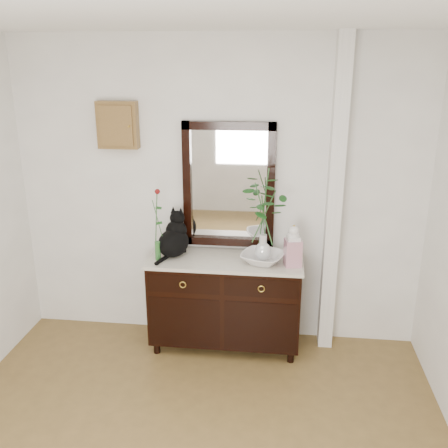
# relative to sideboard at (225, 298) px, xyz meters

# --- Properties ---
(wall_back) EXTENTS (3.60, 0.04, 2.70)m
(wall_back) POSITION_rel_sideboard_xyz_m (-0.10, 0.25, 0.88)
(wall_back) COLOR white
(wall_back) RESTS_ON ground
(pilaster) EXTENTS (0.12, 0.20, 2.70)m
(pilaster) POSITION_rel_sideboard_xyz_m (0.90, 0.17, 0.88)
(pilaster) COLOR white
(pilaster) RESTS_ON ground
(sideboard) EXTENTS (1.33, 0.52, 0.82)m
(sideboard) POSITION_rel_sideboard_xyz_m (0.00, 0.00, 0.00)
(sideboard) COLOR black
(sideboard) RESTS_ON ground
(wall_mirror) EXTENTS (0.80, 0.06, 1.10)m
(wall_mirror) POSITION_rel_sideboard_xyz_m (-0.00, 0.24, 0.97)
(wall_mirror) COLOR black
(wall_mirror) RESTS_ON wall_back
(key_cabinet) EXTENTS (0.35, 0.10, 0.40)m
(key_cabinet) POSITION_rel_sideboard_xyz_m (-0.95, 0.21, 1.48)
(key_cabinet) COLOR brown
(key_cabinet) RESTS_ON wall_back
(cat) EXTENTS (0.37, 0.42, 0.40)m
(cat) POSITION_rel_sideboard_xyz_m (-0.46, 0.03, 0.58)
(cat) COLOR black
(cat) RESTS_ON sideboard
(lotus_bowl) EXTENTS (0.44, 0.44, 0.09)m
(lotus_bowl) POSITION_rel_sideboard_xyz_m (0.32, -0.05, 0.42)
(lotus_bowl) COLOR silver
(lotus_bowl) RESTS_ON sideboard
(vase_branches) EXTENTS (0.41, 0.41, 0.81)m
(vase_branches) POSITION_rel_sideboard_xyz_m (0.32, -0.05, 0.80)
(vase_branches) COLOR silver
(vase_branches) RESTS_ON lotus_bowl
(bud_vase_rose) EXTENTS (0.10, 0.10, 0.64)m
(bud_vase_rose) POSITION_rel_sideboard_xyz_m (-0.57, -0.09, 0.69)
(bud_vase_rose) COLOR #306D2F
(bud_vase_rose) RESTS_ON sideboard
(ginger_jar) EXTENTS (0.16, 0.16, 0.36)m
(ginger_jar) POSITION_rel_sideboard_xyz_m (0.57, -0.07, 0.55)
(ginger_jar) COLOR silver
(ginger_jar) RESTS_ON sideboard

